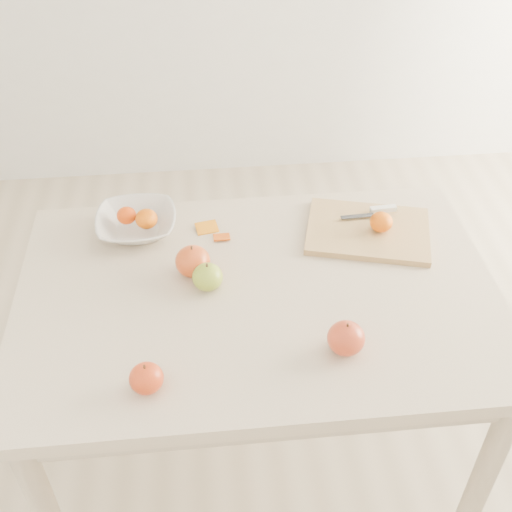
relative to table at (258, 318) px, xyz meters
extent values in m
plane|color=#C6B293|center=(0.00, 0.00, -0.65)|extent=(3.50, 3.50, 0.00)
cube|color=beige|center=(0.00, 0.00, 0.08)|extent=(1.20, 0.80, 0.04)
cylinder|color=#BCAA8E|center=(-0.54, 0.34, -0.30)|extent=(0.06, 0.06, 0.71)
cylinder|color=#BCAA8E|center=(0.54, 0.34, -0.30)|extent=(0.06, 0.06, 0.71)
cylinder|color=#BCAA8E|center=(0.54, -0.34, -0.30)|extent=(0.06, 0.06, 0.71)
cube|color=tan|center=(0.32, 0.20, 0.11)|extent=(0.38, 0.32, 0.02)
ellipsoid|color=#E75E08|center=(0.35, 0.19, 0.14)|extent=(0.06, 0.06, 0.05)
imported|color=silver|center=(-0.31, 0.27, 0.13)|extent=(0.22, 0.22, 0.05)
ellipsoid|color=#CF4007|center=(-0.33, 0.28, 0.15)|extent=(0.05, 0.05, 0.05)
ellipsoid|color=#E36308|center=(-0.28, 0.26, 0.15)|extent=(0.06, 0.06, 0.05)
cube|color=orange|center=(-0.12, 0.26, 0.10)|extent=(0.07, 0.06, 0.01)
cube|color=#C54C0D|center=(-0.08, 0.22, 0.10)|extent=(0.05, 0.04, 0.01)
cube|color=white|center=(0.38, 0.27, 0.12)|extent=(0.08, 0.02, 0.01)
cube|color=#383A40|center=(0.30, 0.24, 0.12)|extent=(0.10, 0.02, 0.00)
ellipsoid|color=olive|center=(-0.12, 0.02, 0.13)|extent=(0.08, 0.08, 0.07)
ellipsoid|color=maroon|center=(0.17, -0.21, 0.14)|extent=(0.08, 0.08, 0.08)
ellipsoid|color=#9F010E|center=(-0.26, -0.28, 0.13)|extent=(0.07, 0.07, 0.07)
ellipsoid|color=maroon|center=(-0.16, 0.08, 0.14)|extent=(0.09, 0.09, 0.08)
camera|label=1|loc=(-0.12, -1.15, 1.19)|focal=45.00mm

